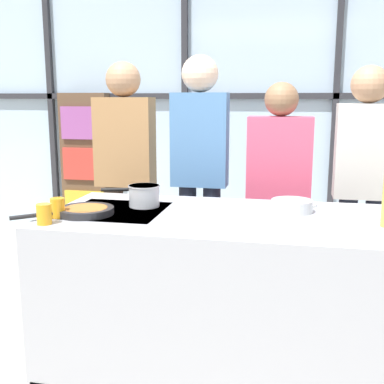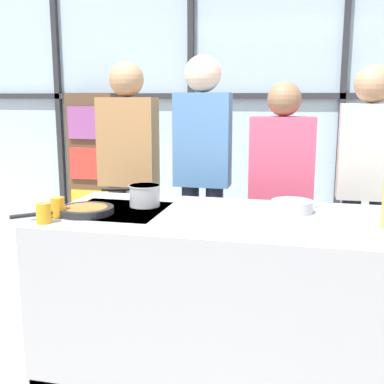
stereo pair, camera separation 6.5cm
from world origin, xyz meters
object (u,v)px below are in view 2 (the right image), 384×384
at_px(saucepan, 144,195).
at_px(juice_glass_far, 58,207).
at_px(spectator_center_right, 281,187).
at_px(white_plate, 298,204).
at_px(spectator_center_left, 202,163).
at_px(juice_glass_near, 44,213).
at_px(frying_pan, 84,210).
at_px(mixing_bowl, 292,206).
at_px(spectator_far_left, 129,166).
at_px(spectator_far_right, 367,177).

height_order(saucepan, juice_glass_far, saucepan).
bearing_deg(spectator_center_right, white_plate, 102.80).
xyz_separation_m(spectator_center_right, saucepan, (-0.74, -0.74, 0.06)).
relative_size(spectator_center_left, juice_glass_near, 17.68).
xyz_separation_m(spectator_center_left, spectator_center_right, (0.56, 0.00, -0.15)).
bearing_deg(white_plate, juice_glass_far, -155.66).
distance_m(spectator_center_left, spectator_center_right, 0.57).
distance_m(spectator_center_right, frying_pan, 1.40).
distance_m(spectator_center_right, white_plate, 0.54).
xyz_separation_m(spectator_center_right, white_plate, (0.12, -0.53, -0.00)).
xyz_separation_m(frying_pan, juice_glass_near, (-0.11, -0.23, 0.03)).
bearing_deg(spectator_center_right, frying_pan, 44.96).
xyz_separation_m(mixing_bowl, juice_glass_far, (-1.20, -0.37, 0.01)).
bearing_deg(spectator_far_left, white_plate, 156.86).
bearing_deg(juice_glass_far, spectator_center_right, 44.36).
height_order(spectator_far_left, mixing_bowl, spectator_far_left).
distance_m(spectator_far_left, white_plate, 1.34).
xyz_separation_m(spectator_center_left, frying_pan, (-0.44, -0.99, -0.14)).
relative_size(spectator_far_left, frying_pan, 4.00).
relative_size(frying_pan, saucepan, 1.37).
xyz_separation_m(frying_pan, white_plate, (1.11, 0.47, -0.01)).
bearing_deg(saucepan, spectator_center_left, 75.90).
distance_m(spectator_far_left, saucepan, 0.83).
xyz_separation_m(spectator_far_left, juice_glass_near, (0.01, -1.22, -0.07)).
xyz_separation_m(juice_glass_near, juice_glass_far, (0.00, 0.14, 0.00)).
relative_size(spectator_center_right, frying_pan, 3.66).
distance_m(spectator_center_right, juice_glass_far, 1.54).
xyz_separation_m(spectator_center_right, juice_glass_near, (-1.10, -1.22, 0.04)).
bearing_deg(frying_pan, juice_glass_near, -115.78).
xyz_separation_m(spectator_far_right, frying_pan, (-1.55, -0.99, -0.08)).
height_order(spectator_center_right, mixing_bowl, spectator_center_right).
xyz_separation_m(spectator_center_left, mixing_bowl, (0.65, -0.70, -0.12)).
height_order(spectator_center_right, white_plate, spectator_center_right).
relative_size(spectator_center_left, mixing_bowl, 8.08).
bearing_deg(juice_glass_far, mixing_bowl, 17.41).
bearing_deg(spectator_far_right, juice_glass_near, 36.31).
distance_m(spectator_center_right, saucepan, 1.05).
bearing_deg(saucepan, white_plate, 13.90).
relative_size(spectator_far_left, juice_glass_near, 17.32).
height_order(spectator_center_left, frying_pan, spectator_center_left).
bearing_deg(white_plate, spectator_far_right, 50.34).
distance_m(frying_pan, saucepan, 0.36).
bearing_deg(spectator_far_left, frying_pan, 96.70).
bearing_deg(spectator_far_right, spectator_far_left, 0.00).
relative_size(frying_pan, mixing_bowl, 1.98).
height_order(spectator_center_left, spectator_center_right, spectator_center_left).
distance_m(mixing_bowl, juice_glass_far, 1.25).
distance_m(spectator_far_left, spectator_far_right, 1.67).
distance_m(frying_pan, mixing_bowl, 1.12).
bearing_deg(spectator_far_right, spectator_center_right, 0.00).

